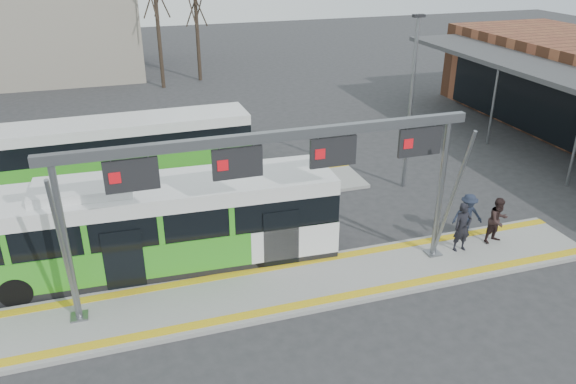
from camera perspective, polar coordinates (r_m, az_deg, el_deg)
name	(u,v)px	position (r m, az deg, el deg)	size (l,w,h in m)	color
ground	(289,289)	(18.64, 0.15, -9.79)	(120.00, 120.00, 0.00)	#2D2D30
platform_main	(289,287)	(18.60, 0.15, -9.60)	(22.00, 3.00, 0.15)	gray
platform_second	(144,202)	(24.93, -14.43, -0.99)	(20.00, 3.00, 0.15)	gray
tactile_main	(289,284)	(18.55, 0.15, -9.38)	(22.00, 2.65, 0.02)	yellow
tactile_second	(142,190)	(25.94, -14.66, 0.23)	(20.00, 0.35, 0.02)	yellow
gantry	(276,165)	(16.72, -1.24, 2.73)	(13.00, 1.68, 5.20)	slate
hero_bus	(153,227)	(19.54, -13.60, -3.47)	(12.47, 3.17, 3.40)	black
bg_bus_green	(127,149)	(27.38, -16.04, 4.20)	(11.46, 2.61, 2.86)	black
passenger_a	(462,227)	(20.95, 17.29, -3.44)	(0.67, 0.44, 1.84)	black
passenger_b	(498,220)	(21.95, 20.55, -2.71)	(0.86, 0.67, 1.76)	#2C1E1D
passenger_c	(468,215)	(22.01, 17.78, -2.27)	(1.11, 0.64, 1.72)	#1D2435
tree_mid	(196,7)	(45.17, -9.36, 18.05)	(1.40, 1.40, 7.34)	#382B21
lamp_east	(411,100)	(25.04, 12.38, 9.08)	(0.50, 0.25, 7.62)	slate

